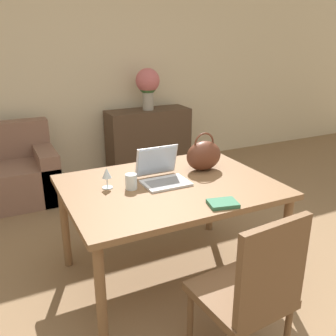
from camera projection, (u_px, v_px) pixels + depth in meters
The scene contains 10 objects.
wall_back at pixel (83, 67), 4.56m from camera, with size 10.00×0.06×2.70m.
dining_table at pixel (169, 194), 2.61m from camera, with size 1.43×1.08×0.75m.
chair at pixel (252, 289), 1.88m from camera, with size 0.48×0.48×0.94m.
sideboard at pixel (148, 140), 4.92m from camera, with size 1.07×0.40×0.81m.
laptop at pixel (161, 172), 2.62m from camera, with size 0.31×0.30×0.24m.
drinking_glass at pixel (131, 182), 2.49m from camera, with size 0.08×0.08×0.10m.
wine_glass at pixel (107, 174), 2.49m from camera, with size 0.07×0.07×0.14m.
handbag at pixel (204, 155), 2.82m from camera, with size 0.28×0.18×0.29m.
flower_vase at pixel (148, 84), 4.66m from camera, with size 0.30×0.30×0.52m.
book at pixel (223, 203), 2.26m from camera, with size 0.20×0.17×0.02m.
Camera 1 is at (-1.14, -1.37, 1.73)m, focal length 40.00 mm.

